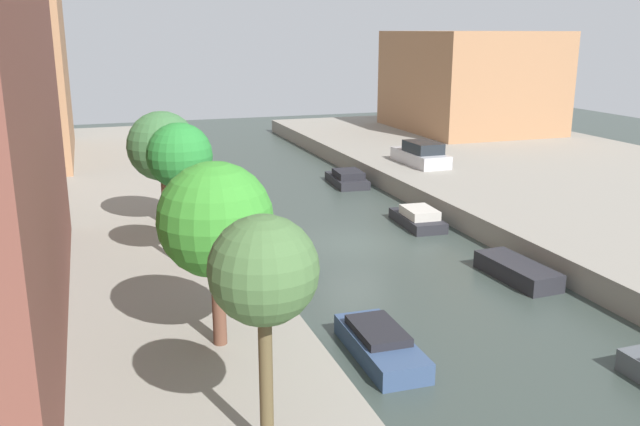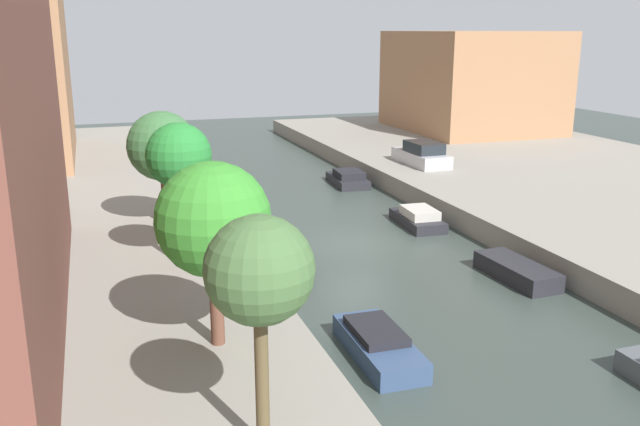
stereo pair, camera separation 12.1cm
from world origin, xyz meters
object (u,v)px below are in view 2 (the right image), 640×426
Objects in this scene: moored_boat_right_2 at (517,271)px; moored_boat_right_3 at (418,218)px; street_tree_3 at (162,146)px; street_tree_2 at (179,157)px; low_block_right at (471,81)px; street_tree_1 at (213,220)px; parked_car at (422,155)px; street_tree_0 at (259,273)px; moored_boat_right_4 at (348,179)px; moored_boat_left_1 at (378,345)px; moored_boat_left_2 at (282,256)px.

moored_boat_right_2 is 1.02× the size of moored_boat_right_3.
street_tree_3 reaches higher than moored_boat_right_2.
street_tree_2 is 12.30m from moored_boat_right_2.
low_block_right is 2.63× the size of street_tree_1.
moored_boat_right_3 is at bearing -117.61° from parked_car.
low_block_right is at bearing 50.70° from street_tree_1.
street_tree_2 is at bearing -90.00° from street_tree_3.
low_block_right reaches higher than street_tree_0.
street_tree_3 is at bearing 178.10° from moored_boat_right_3.
street_tree_3 is 17.54m from parked_car.
low_block_right is at bearing 49.56° from parked_car.
moored_boat_right_2 is (-4.14, -15.61, -1.24)m from parked_car.
parked_car reaches higher than moored_boat_right_2.
street_tree_3 is at bearing -142.47° from moored_boat_right_4.
moored_boat_right_3 is (6.73, 11.07, 0.00)m from moored_boat_left_1.
street_tree_1 is at bearing -129.30° from low_block_right.
street_tree_1 is 11.31m from street_tree_3.
parked_car is 1.19× the size of moored_boat_right_4.
street_tree_1 reaches higher than moored_boat_right_4.
street_tree_1 reaches higher than street_tree_0.
street_tree_0 is 19.53m from moored_boat_right_3.
moored_boat_right_3 reaches higher than moored_boat_right_2.
moored_boat_right_2 is (11.25, 8.33, -4.16)m from street_tree_0.
moored_boat_right_3 is at bearing 22.78° from moored_boat_left_2.
moored_boat_right_3 is (7.20, 3.02, 0.02)m from moored_boat_left_2.
street_tree_0 is 27.11m from moored_boat_right_4.
moored_boat_right_3 is at bearing -125.58° from low_block_right.
street_tree_1 is at bearing -161.82° from moored_boat_right_2.
street_tree_3 is 6.38m from moored_boat_left_2.
low_block_right is 3.46× the size of moored_boat_right_2.
street_tree_3 reaches higher than parked_car.
low_block_right is 3.32× the size of moored_boat_left_2.
moored_boat_right_3 is (-4.37, -8.35, -1.21)m from parked_car.
parked_car reaches higher than moored_boat_left_2.
moored_boat_right_4 reaches higher than moored_boat_left_1.
parked_car is 22.41m from moored_boat_left_1.
street_tree_2 is at bearing 124.63° from moored_boat_left_1.
low_block_right is 2.68× the size of street_tree_0.
moored_boat_left_1 is 1.06× the size of moored_boat_right_2.
street_tree_0 reaches higher than moored_boat_left_2.
street_tree_2 reaches higher than moored_boat_left_2.
street_tree_0 is 7.47m from moored_boat_left_1.
parked_car is at bearing 62.39° from moored_boat_right_3.
parked_car is (-9.99, -11.72, -3.15)m from low_block_right.
street_tree_3 is 1.05× the size of parked_car.
street_tree_3 is 11.67m from moored_boat_right_3.
low_block_right reaches higher than street_tree_3.
low_block_right reaches higher than street_tree_2.
street_tree_3 is at bearing 90.00° from street_tree_2.
street_tree_2 is at bearing 90.00° from street_tree_1.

